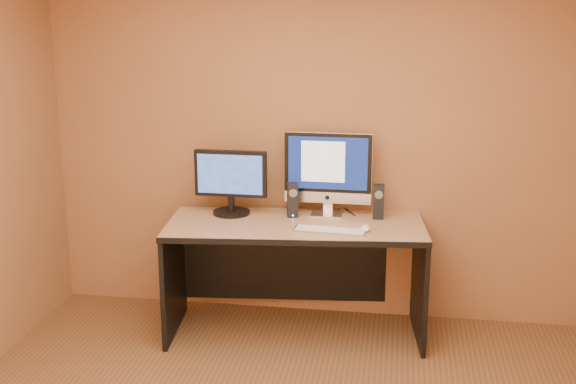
% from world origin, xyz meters
% --- Properties ---
extents(walls, '(4.00, 4.00, 2.60)m').
position_xyz_m(walls, '(0.00, 0.00, 1.30)').
color(walls, '#915B3A').
rests_on(walls, ground).
extents(desk, '(1.85, 0.95, 0.82)m').
position_xyz_m(desk, '(-0.09, 1.57, 0.41)').
color(desk, tan).
rests_on(desk, ground).
extents(imac, '(0.64, 0.24, 0.61)m').
position_xyz_m(imac, '(0.11, 1.82, 1.13)').
color(imac, silver).
rests_on(imac, desk).
extents(second_monitor, '(0.54, 0.28, 0.47)m').
position_xyz_m(second_monitor, '(-0.58, 1.73, 1.06)').
color(second_monitor, black).
rests_on(second_monitor, desk).
extents(speaker_left, '(0.09, 0.10, 0.25)m').
position_xyz_m(speaker_left, '(-0.13, 1.73, 0.95)').
color(speaker_left, black).
rests_on(speaker_left, desk).
extents(speaker_right, '(0.08, 0.08, 0.25)m').
position_xyz_m(speaker_right, '(0.48, 1.78, 0.95)').
color(speaker_right, black).
rests_on(speaker_right, desk).
extents(keyboard, '(0.49, 0.17, 0.02)m').
position_xyz_m(keyboard, '(0.17, 1.41, 0.83)').
color(keyboard, '#B1B1B5').
rests_on(keyboard, desk).
extents(mouse, '(0.08, 0.12, 0.04)m').
position_xyz_m(mouse, '(0.40, 1.47, 0.84)').
color(mouse, white).
rests_on(mouse, desk).
extents(cable_a, '(0.11, 0.23, 0.01)m').
position_xyz_m(cable_a, '(0.26, 1.91, 0.83)').
color(cable_a, black).
rests_on(cable_a, desk).
extents(cable_b, '(0.04, 0.20, 0.01)m').
position_xyz_m(cable_b, '(0.16, 1.88, 0.83)').
color(cable_b, black).
rests_on(cable_b, desk).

